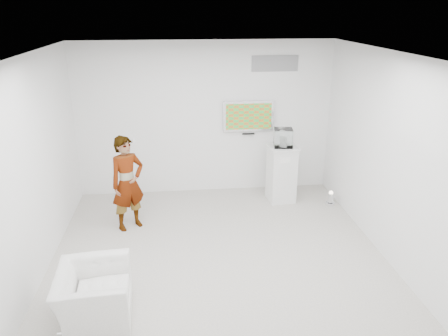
% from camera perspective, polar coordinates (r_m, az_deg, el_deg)
% --- Properties ---
extents(room, '(5.01, 5.01, 3.00)m').
position_cam_1_polar(room, '(6.21, -0.88, 0.87)').
color(room, beige).
rests_on(room, ground).
extents(tv, '(1.00, 0.08, 0.60)m').
position_cam_1_polar(tv, '(8.64, 3.20, 6.80)').
color(tv, silver).
rests_on(tv, room).
extents(logo_decal, '(0.90, 0.02, 0.30)m').
position_cam_1_polar(logo_decal, '(8.59, 6.68, 13.40)').
color(logo_decal, gray).
rests_on(logo_decal, room).
extents(person, '(0.71, 0.65, 1.63)m').
position_cam_1_polar(person, '(7.43, -12.48, -1.95)').
color(person, white).
rests_on(person, room).
extents(armchair, '(0.91, 1.02, 0.63)m').
position_cam_1_polar(armchair, '(5.69, -16.61, -15.52)').
color(armchair, white).
rests_on(armchair, room).
extents(pedestal, '(0.58, 0.58, 1.10)m').
position_cam_1_polar(pedestal, '(8.47, 7.50, -0.73)').
color(pedestal, silver).
rests_on(pedestal, room).
extents(floor_uplight, '(0.21, 0.21, 0.28)m').
position_cam_1_polar(floor_uplight, '(8.57, 13.74, -3.89)').
color(floor_uplight, white).
rests_on(floor_uplight, room).
extents(vitrine, '(0.38, 0.38, 0.34)m').
position_cam_1_polar(vitrine, '(8.24, 7.73, 3.93)').
color(vitrine, silver).
rests_on(vitrine, pedestal).
extents(console, '(0.11, 0.16, 0.21)m').
position_cam_1_polar(console, '(8.26, 7.71, 3.50)').
color(console, silver).
rests_on(console, pedestal).
extents(wii_remote, '(0.07, 0.15, 0.04)m').
position_cam_1_polar(wii_remote, '(7.45, -11.69, 3.48)').
color(wii_remote, silver).
rests_on(wii_remote, person).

